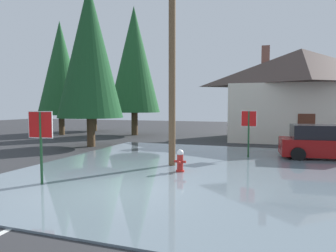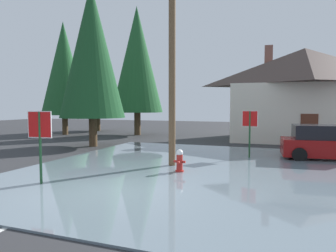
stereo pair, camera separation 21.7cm
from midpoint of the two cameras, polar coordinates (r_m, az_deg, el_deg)
ground_plane at (r=9.34m, az=-11.43°, el=-12.13°), size 80.00×80.00×0.10m
flood_puddle at (r=12.09m, az=6.02°, el=-8.03°), size 13.41×13.84×0.05m
lane_stop_bar at (r=7.85m, az=-17.67°, el=-14.94°), size 3.31×0.34×0.01m
stop_sign_near at (r=10.29m, az=-23.20°, el=-1.09°), size 0.83×0.12×2.33m
fire_hydrant at (r=11.44m, az=1.72°, el=-6.61°), size 0.44×0.38×0.88m
utility_pole at (r=12.70m, az=0.27°, el=14.56°), size 1.60×0.28×9.39m
stop_sign_far at (r=14.93m, az=14.41°, el=0.29°), size 0.73×0.18×2.26m
house at (r=24.04m, az=23.19°, el=5.67°), size 10.81×7.30×7.09m
parked_car at (r=15.97m, az=27.00°, el=-2.84°), size 4.34×2.28×1.61m
pine_tree_tall_left at (r=27.98m, az=-19.62°, el=10.08°), size 3.85×3.85×9.64m
pine_tree_mid_left at (r=31.29m, az=-13.81°, el=8.32°), size 3.42×3.42×8.54m
pine_tree_short_left at (r=26.50m, az=-6.57°, el=12.16°), size 4.33×4.33×10.82m
pine_tree_far_center at (r=19.55m, az=-14.72°, el=13.41°), size 3.95×3.95×9.87m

